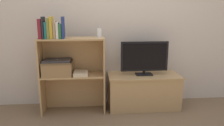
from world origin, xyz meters
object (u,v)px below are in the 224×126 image
Objects in this scene: book_olive at (49,28)px; book_ivory at (58,30)px; book_tan at (55,30)px; storage_basket_left at (58,67)px; tv_stand at (143,91)px; book_teal at (46,30)px; baby_monitor at (99,33)px; book_mustard at (52,28)px; magazine_stack at (81,73)px; book_forest at (61,31)px; book_maroon at (40,29)px; book_navy at (63,28)px; book_charcoal at (44,28)px; tv at (144,57)px; laptop at (57,60)px.

book_ivory is (0.11, 0.00, -0.02)m from book_olive.
book_tan is 0.47m from storage_basket_left.
tv_stand is 4.00× the size of book_olive.
book_teal reaches higher than baby_monitor.
book_mustard reaches higher than book_tan.
tv_stand is 3.71× the size of book_mustard.
magazine_stack is at bearing -1.91° from storage_basket_left.
tv_stand is 5.51× the size of book_forest.
book_ivory reaches higher than baby_monitor.
storage_basket_left reaches higher than magazine_stack.
book_navy is at bearing 0.00° from book_maroon.
book_mustard is at bearing -140.69° from storage_basket_left.
book_mustard reaches higher than storage_basket_left.
magazine_stack is at bearing -174.15° from baby_monitor.
book_teal is (0.03, 0.00, -0.03)m from book_charcoal.
baby_monitor reaches higher than storage_basket_left.
tv is 1.26m from book_olive.
baby_monitor is (0.66, 0.05, -0.07)m from book_charcoal.
book_tan is (0.10, -0.00, 0.01)m from book_teal.
book_maroon reaches higher than laptop.
storage_basket_left is at bearing -178.37° from baby_monitor.
book_mustard is (0.03, 0.00, 0.01)m from book_olive.
magazine_stack is (0.29, -0.01, -0.08)m from storage_basket_left.
book_teal is 0.95× the size of book_tan.
tv_stand is at bearing 4.81° from book_maroon.
book_charcoal is 0.71× the size of storage_basket_left.
storage_basket_left is (-1.12, -0.07, -0.10)m from tv.
book_ivory is 0.60m from magazine_stack.
tv_stand is at bearing 4.95° from book_charcoal.
tv is 3.61× the size of book_forest.
tv is 1.35m from book_maroon.
book_olive is at bearing 180.00° from book_navy.
book_tan is 0.56× the size of storage_basket_left.
tv_stand is at bearing 3.88° from laptop.
book_navy is 1.12× the size of magazine_stack.
magazine_stack is (0.39, 0.02, -0.54)m from book_teal.
book_charcoal is 0.09m from book_mustard.
magazine_stack is at bearing 4.52° from book_tan.
book_forest is at bearing -174.22° from tv.
tv is 3.27× the size of book_ivory.
book_olive is (0.09, 0.00, 0.00)m from book_maroon.
book_navy is (0.26, 0.00, 0.01)m from book_maroon.
book_mustard is at bearing 0.00° from book_olive.
book_teal is 0.75× the size of book_navy.
book_teal is at bearing 0.00° from book_maroon.
baby_monitor is (0.63, 0.05, -0.04)m from book_teal.
laptop is at bearing 39.31° from book_mustard.
storage_basket_left is 1.08× the size of laptop.
book_olive reaches higher than storage_basket_left.
baby_monitor is at bearing 5.47° from book_ivory.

